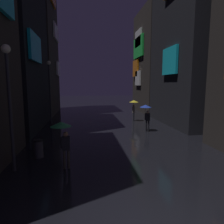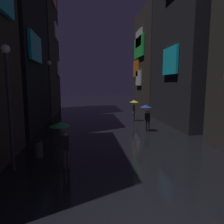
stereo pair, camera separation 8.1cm
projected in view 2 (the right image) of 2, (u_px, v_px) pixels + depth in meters
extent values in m
cube|color=black|center=(10.00, 9.00, 15.40)|extent=(4.00, 8.10, 18.94)
cube|color=#19D8F2|center=(35.00, 48.00, 14.28)|extent=(0.20, 3.18, 1.92)
cube|color=#33302D|center=(37.00, 16.00, 23.93)|extent=(4.00, 8.14, 23.58)
cube|color=white|center=(59.00, 69.00, 26.88)|extent=(0.20, 2.57, 1.81)
cube|color=white|center=(57.00, 33.00, 25.58)|extent=(0.20, 3.93, 1.84)
cube|color=black|center=(190.00, 27.00, 17.82)|extent=(4.00, 8.80, 17.57)
cube|color=#19D8F2|center=(170.00, 61.00, 16.97)|extent=(0.20, 2.72, 2.28)
cube|color=#2D2826|center=(156.00, 62.00, 26.53)|extent=(4.00, 7.94, 13.25)
cube|color=white|center=(138.00, 78.00, 27.08)|extent=(0.20, 2.27, 1.94)
cube|color=orange|center=(136.00, 68.00, 28.21)|extent=(0.20, 2.48, 2.24)
cube|color=#26E54C|center=(139.00, 47.00, 26.59)|extent=(0.20, 4.26, 2.67)
cube|color=white|center=(139.00, 38.00, 26.47)|extent=(0.20, 2.85, 2.15)
cylinder|color=black|center=(149.00, 126.00, 15.61)|extent=(0.12, 0.12, 0.85)
cylinder|color=black|center=(146.00, 126.00, 15.68)|extent=(0.12, 0.12, 0.85)
cube|color=black|center=(148.00, 117.00, 15.55)|extent=(0.40, 0.36, 0.60)
sphere|color=tan|center=(148.00, 112.00, 15.49)|extent=(0.22, 0.22, 0.22)
cylinder|color=black|center=(145.00, 116.00, 15.57)|extent=(0.09, 0.09, 0.50)
cylinder|color=slate|center=(145.00, 112.00, 15.52)|extent=(0.02, 0.02, 0.77)
cone|color=#263FB2|center=(146.00, 106.00, 15.45)|extent=(0.90, 0.90, 0.20)
cylinder|color=#38332D|center=(68.00, 159.00, 8.83)|extent=(0.12, 0.12, 0.85)
cylinder|color=#38332D|center=(64.00, 159.00, 8.80)|extent=(0.12, 0.12, 0.85)
cube|color=black|center=(65.00, 143.00, 8.72)|extent=(0.35, 0.24, 0.60)
sphere|color=#9E7051|center=(65.00, 134.00, 8.66)|extent=(0.22, 0.22, 0.22)
cylinder|color=black|center=(61.00, 143.00, 8.63)|extent=(0.09, 0.09, 0.50)
cylinder|color=slate|center=(61.00, 135.00, 8.58)|extent=(0.02, 0.02, 0.77)
cone|color=green|center=(60.00, 124.00, 8.52)|extent=(0.90, 0.90, 0.20)
cylinder|color=#2D2D38|center=(134.00, 117.00, 20.26)|extent=(0.12, 0.12, 0.85)
cylinder|color=#2D2D38|center=(134.00, 117.00, 20.09)|extent=(0.12, 0.12, 0.85)
cube|color=gray|center=(134.00, 110.00, 20.07)|extent=(0.35, 0.40, 0.60)
sphere|color=tan|center=(134.00, 106.00, 20.02)|extent=(0.22, 0.22, 0.22)
cylinder|color=gray|center=(134.00, 109.00, 19.88)|extent=(0.09, 0.09, 0.50)
cylinder|color=slate|center=(134.00, 106.00, 19.84)|extent=(0.02, 0.02, 0.77)
cone|color=yellow|center=(134.00, 101.00, 19.77)|extent=(0.90, 0.90, 0.20)
cylinder|color=#2D2D33|center=(10.00, 114.00, 8.31)|extent=(0.14, 0.14, 4.93)
sphere|color=#F9EFCC|center=(5.00, 49.00, 7.94)|extent=(0.36, 0.36, 0.36)
cylinder|color=#2D2D33|center=(50.00, 95.00, 18.08)|extent=(0.14, 0.14, 5.40)
sphere|color=#F9EFCC|center=(49.00, 63.00, 17.68)|extent=(0.36, 0.36, 0.36)
cylinder|color=#3F3F47|center=(38.00, 149.00, 10.17)|extent=(0.44, 0.44, 0.85)
cylinder|color=black|center=(38.00, 140.00, 10.10)|extent=(0.46, 0.46, 0.08)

